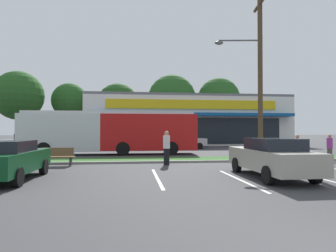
{
  "coord_description": "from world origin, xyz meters",
  "views": [
    {
      "loc": [
        -3.37,
        -3.57,
        1.81
      ],
      "look_at": [
        -0.75,
        18.1,
        2.16
      ],
      "focal_mm": 31.25,
      "sensor_mm": 36.0,
      "label": 1
    }
  ],
  "objects_px": {
    "car_4": "(7,160)",
    "car_3": "(185,141)",
    "car_0": "(28,142)",
    "car_2": "(271,157)",
    "pedestrian_by_pole": "(330,148)",
    "pedestrian_near_bench": "(167,148)",
    "utility_pole": "(258,71)",
    "city_bus": "(111,131)",
    "pedestrian_mid": "(297,150)",
    "bus_stop_bench": "(58,156)"
  },
  "relations": [
    {
      "from": "pedestrian_near_bench",
      "to": "pedestrian_mid",
      "type": "bearing_deg",
      "value": -48.79
    },
    {
      "from": "car_2",
      "to": "pedestrian_by_pole",
      "type": "relative_size",
      "value": 2.99
    },
    {
      "from": "car_0",
      "to": "pedestrian_mid",
      "type": "height_order",
      "value": "pedestrian_mid"
    },
    {
      "from": "car_3",
      "to": "pedestrian_near_bench",
      "type": "bearing_deg",
      "value": -104.09
    },
    {
      "from": "city_bus",
      "to": "car_2",
      "type": "bearing_deg",
      "value": 120.81
    },
    {
      "from": "pedestrian_near_bench",
      "to": "city_bus",
      "type": "bearing_deg",
      "value": 75.77
    },
    {
      "from": "car_4",
      "to": "car_3",
      "type": "bearing_deg",
      "value": -28.66
    },
    {
      "from": "car_3",
      "to": "car_0",
      "type": "bearing_deg",
      "value": -174.98
    },
    {
      "from": "pedestrian_near_bench",
      "to": "car_4",
      "type": "bearing_deg",
      "value": 173.89
    },
    {
      "from": "pedestrian_near_bench",
      "to": "pedestrian_by_pole",
      "type": "height_order",
      "value": "pedestrian_near_bench"
    },
    {
      "from": "utility_pole",
      "to": "car_0",
      "type": "bearing_deg",
      "value": 149.63
    },
    {
      "from": "car_4",
      "to": "pedestrian_by_pole",
      "type": "distance_m",
      "value": 16.62
    },
    {
      "from": "utility_pole",
      "to": "city_bus",
      "type": "distance_m",
      "value": 11.47
    },
    {
      "from": "city_bus",
      "to": "pedestrian_mid",
      "type": "height_order",
      "value": "city_bus"
    },
    {
      "from": "pedestrian_near_bench",
      "to": "car_2",
      "type": "bearing_deg",
      "value": -92.05
    },
    {
      "from": "car_2",
      "to": "pedestrian_mid",
      "type": "bearing_deg",
      "value": -42.01
    },
    {
      "from": "pedestrian_near_bench",
      "to": "pedestrian_mid",
      "type": "relative_size",
      "value": 1.11
    },
    {
      "from": "bus_stop_bench",
      "to": "car_4",
      "type": "height_order",
      "value": "car_4"
    },
    {
      "from": "car_0",
      "to": "car_3",
      "type": "bearing_deg",
      "value": -174.98
    },
    {
      "from": "car_2",
      "to": "car_4",
      "type": "bearing_deg",
      "value": 87.28
    },
    {
      "from": "pedestrian_by_pole",
      "to": "car_4",
      "type": "bearing_deg",
      "value": -106.21
    },
    {
      "from": "car_0",
      "to": "car_3",
      "type": "distance_m",
      "value": 14.66
    },
    {
      "from": "car_4",
      "to": "car_2",
      "type": "bearing_deg",
      "value": -92.72
    },
    {
      "from": "city_bus",
      "to": "car_0",
      "type": "xyz_separation_m",
      "value": [
        -7.73,
        5.02,
        -0.98
      ]
    },
    {
      "from": "bus_stop_bench",
      "to": "car_3",
      "type": "relative_size",
      "value": 0.39
    },
    {
      "from": "city_bus",
      "to": "pedestrian_mid",
      "type": "bearing_deg",
      "value": 140.88
    },
    {
      "from": "bus_stop_bench",
      "to": "pedestrian_by_pole",
      "type": "height_order",
      "value": "pedestrian_by_pole"
    },
    {
      "from": "car_3",
      "to": "city_bus",
      "type": "bearing_deg",
      "value": -137.48
    },
    {
      "from": "pedestrian_by_pole",
      "to": "pedestrian_mid",
      "type": "height_order",
      "value": "pedestrian_mid"
    },
    {
      "from": "pedestrian_mid",
      "to": "utility_pole",
      "type": "bearing_deg",
      "value": 55.74
    },
    {
      "from": "utility_pole",
      "to": "car_3",
      "type": "relative_size",
      "value": 2.53
    },
    {
      "from": "utility_pole",
      "to": "city_bus",
      "type": "height_order",
      "value": "utility_pole"
    },
    {
      "from": "bus_stop_bench",
      "to": "pedestrian_by_pole",
      "type": "distance_m",
      "value": 15.26
    },
    {
      "from": "car_0",
      "to": "car_2",
      "type": "height_order",
      "value": "car_0"
    },
    {
      "from": "pedestrian_near_bench",
      "to": "pedestrian_by_pole",
      "type": "relative_size",
      "value": 1.12
    },
    {
      "from": "city_bus",
      "to": "pedestrian_near_bench",
      "type": "xyz_separation_m",
      "value": [
        3.46,
        -7.31,
        -0.86
      ]
    },
    {
      "from": "city_bus",
      "to": "pedestrian_mid",
      "type": "distance_m",
      "value": 13.24
    },
    {
      "from": "pedestrian_mid",
      "to": "car_3",
      "type": "bearing_deg",
      "value": 57.31
    },
    {
      "from": "bus_stop_bench",
      "to": "pedestrian_mid",
      "type": "height_order",
      "value": "pedestrian_mid"
    },
    {
      "from": "car_0",
      "to": "pedestrian_by_pole",
      "type": "distance_m",
      "value": 24.0
    },
    {
      "from": "car_2",
      "to": "pedestrian_by_pole",
      "type": "height_order",
      "value": "pedestrian_by_pole"
    },
    {
      "from": "city_bus",
      "to": "bus_stop_bench",
      "type": "distance_m",
      "value": 7.5
    },
    {
      "from": "car_3",
      "to": "car_4",
      "type": "height_order",
      "value": "car_3"
    },
    {
      "from": "utility_pole",
      "to": "bus_stop_bench",
      "type": "bearing_deg",
      "value": -170.37
    },
    {
      "from": "bus_stop_bench",
      "to": "car_2",
      "type": "xyz_separation_m",
      "value": [
        9.13,
        -4.85,
        0.29
      ]
    },
    {
      "from": "city_bus",
      "to": "car_2",
      "type": "distance_m",
      "value": 13.87
    },
    {
      "from": "bus_stop_bench",
      "to": "car_2",
      "type": "relative_size",
      "value": 0.33
    },
    {
      "from": "utility_pole",
      "to": "city_bus",
      "type": "relative_size",
      "value": 0.8
    },
    {
      "from": "utility_pole",
      "to": "car_2",
      "type": "relative_size",
      "value": 2.18
    },
    {
      "from": "car_2",
      "to": "pedestrian_by_pole",
      "type": "xyz_separation_m",
      "value": [
        6.12,
        5.09,
        0.02
      ]
    }
  ]
}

